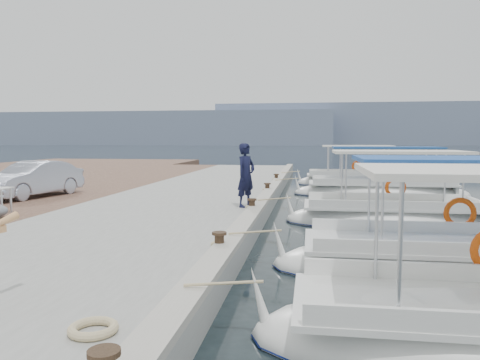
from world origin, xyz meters
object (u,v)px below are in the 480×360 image
Objects in this scene: fisherman at (246,175)px; fishing_caique_d at (383,192)px; fishing_caique_c at (391,220)px; fishing_caique_b at (461,268)px; parked_car at (33,179)px; fishing_caique_e at (354,183)px.

fishing_caique_d is at bearing -2.70° from fisherman.
fisherman is (-4.40, -0.51, 1.35)m from fishing_caique_c.
parked_car is at bearing 154.08° from fishing_caique_b.
fishing_caique_c is 12.31m from fishing_caique_e.
fishing_caique_b is at bearing -104.05° from fisherman.
fishing_caique_e is (-0.43, 17.62, 0.00)m from fishing_caique_b.
fishing_caique_d is 1.24× the size of fishing_caique_e.
fishing_caique_b reaches higher than parked_car.
fishing_caique_d is at bearing 83.45° from fishing_caique_c.
fisherman reaches higher than parked_car.
fishing_caique_b is 0.92× the size of fishing_caique_d.
fishing_caique_b is 14.20m from parked_car.
fisherman reaches higher than fishing_caique_b.
fishing_caique_d is (0.85, 7.37, 0.06)m from fishing_caique_c.
fisherman is (-4.81, 4.81, 1.35)m from fishing_caique_b.
fishing_caique_b is at bearing -13.83° from parked_car.
fishing_caique_c is (-0.41, 5.32, 0.00)m from fishing_caique_b.
fishing_caique_b and fishing_caique_d have the same top height.
parked_car is at bearing -153.75° from fishing_caique_d.
fishing_caique_d is at bearing 38.35° from parked_car.
fishing_caique_d is 5.01m from fishing_caique_e.
parked_car is at bearing -137.10° from fishing_caique_e.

